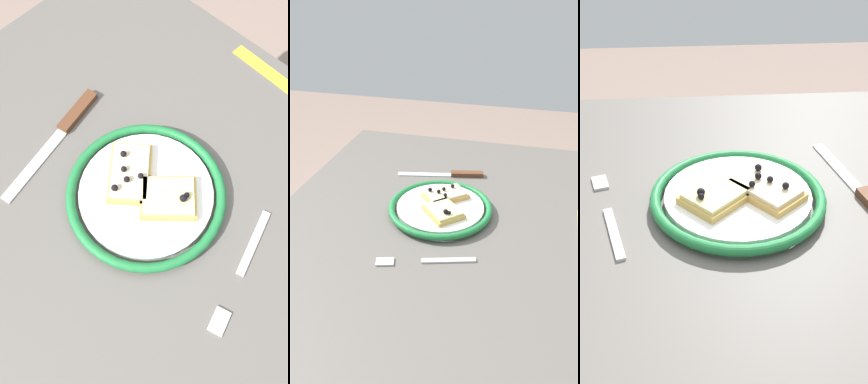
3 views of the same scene
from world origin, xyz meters
The scene contains 6 objects.
dining_table centered at (0.00, 0.00, 0.62)m, with size 0.99×0.76×0.71m.
plate centered at (0.05, -0.01, 0.72)m, with size 0.25×0.25×0.02m.
pizza_slice_near centered at (0.09, -0.01, 0.73)m, with size 0.12×0.12×0.03m.
pizza_slice_far centered at (0.02, -0.03, 0.73)m, with size 0.11×0.11×0.03m.
knife centered at (0.24, -0.01, 0.71)m, with size 0.07×0.24×0.01m.
fork centered at (-0.13, -0.02, 0.71)m, with size 0.07×0.20×0.00m.
Camera 2 is at (-0.69, -0.18, 1.22)m, focal length 35.47 mm.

